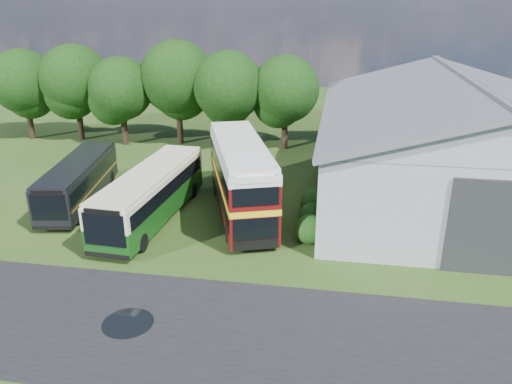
% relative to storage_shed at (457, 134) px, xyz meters
% --- Properties ---
extents(ground, '(120.00, 120.00, 0.00)m').
position_rel_storage_shed_xyz_m(ground, '(-15.00, -15.98, -4.17)').
color(ground, '#233E13').
rests_on(ground, ground).
extents(asphalt_road, '(60.00, 8.00, 0.02)m').
position_rel_storage_shed_xyz_m(asphalt_road, '(-12.00, -18.98, -4.17)').
color(asphalt_road, black).
rests_on(asphalt_road, ground).
extents(puddle, '(2.20, 2.20, 0.01)m').
position_rel_storage_shed_xyz_m(puddle, '(-16.50, -18.98, -4.17)').
color(puddle, black).
rests_on(puddle, ground).
extents(storage_shed, '(18.80, 24.80, 8.15)m').
position_rel_storage_shed_xyz_m(storage_shed, '(0.00, 0.00, 0.00)').
color(storage_shed, gray).
rests_on(storage_shed, ground).
extents(tree_far_left, '(6.12, 6.12, 8.64)m').
position_rel_storage_shed_xyz_m(tree_far_left, '(-38.00, 8.02, 1.40)').
color(tree_far_left, black).
rests_on(tree_far_left, ground).
extents(tree_left_a, '(6.46, 6.46, 9.12)m').
position_rel_storage_shed_xyz_m(tree_left_a, '(-33.00, 8.52, 1.71)').
color(tree_left_a, black).
rests_on(tree_left_a, ground).
extents(tree_left_b, '(5.78, 5.78, 8.16)m').
position_rel_storage_shed_xyz_m(tree_left_b, '(-28.00, 7.52, 1.09)').
color(tree_left_b, black).
rests_on(tree_left_b, ground).
extents(tree_mid, '(6.80, 6.80, 9.60)m').
position_rel_storage_shed_xyz_m(tree_mid, '(-23.00, 8.82, 2.02)').
color(tree_mid, black).
rests_on(tree_mid, ground).
extents(tree_right_a, '(6.26, 6.26, 8.83)m').
position_rel_storage_shed_xyz_m(tree_right_a, '(-18.00, 7.82, 1.52)').
color(tree_right_a, black).
rests_on(tree_right_a, ground).
extents(tree_right_b, '(5.98, 5.98, 8.45)m').
position_rel_storage_shed_xyz_m(tree_right_b, '(-13.00, 8.62, 1.27)').
color(tree_right_b, black).
rests_on(tree_right_b, ground).
extents(shrub_front, '(1.70, 1.70, 1.70)m').
position_rel_storage_shed_xyz_m(shrub_front, '(-9.40, -9.98, -4.17)').
color(shrub_front, '#194714').
rests_on(shrub_front, ground).
extents(shrub_mid, '(1.60, 1.60, 1.60)m').
position_rel_storage_shed_xyz_m(shrub_mid, '(-9.40, -7.98, -4.17)').
color(shrub_mid, '#194714').
rests_on(shrub_mid, ground).
extents(shrub_back, '(1.80, 1.80, 1.80)m').
position_rel_storage_shed_xyz_m(shrub_back, '(-9.40, -5.98, -4.17)').
color(shrub_back, '#194714').
rests_on(shrub_back, ground).
extents(bus_green_single, '(3.34, 11.72, 3.19)m').
position_rel_storage_shed_xyz_m(bus_green_single, '(-19.27, -8.54, -2.47)').
color(bus_green_single, black).
rests_on(bus_green_single, ground).
extents(bus_maroon_double, '(6.35, 11.47, 4.80)m').
position_rel_storage_shed_xyz_m(bus_maroon_double, '(-13.98, -6.83, -1.77)').
color(bus_maroon_double, black).
rests_on(bus_maroon_double, ground).
extents(bus_dark_single, '(4.08, 10.60, 2.85)m').
position_rel_storage_shed_xyz_m(bus_dark_single, '(-25.16, -6.54, -2.65)').
color(bus_dark_single, black).
rests_on(bus_dark_single, ground).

